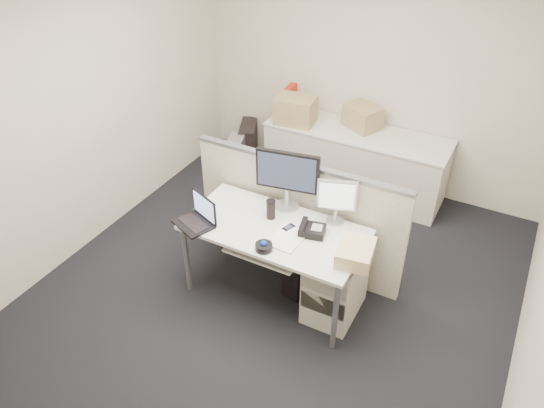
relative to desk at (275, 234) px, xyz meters
The scene contains 27 objects.
floor 0.67m from the desk, ahead, with size 4.00×4.50×0.01m, color black.
wall_back 2.35m from the desk, 90.00° to the left, with size 4.00×0.02×2.70m, color #BDB1A0.
wall_front 2.35m from the desk, 90.00° to the right, with size 4.00×0.02×2.70m, color #BDB1A0.
wall_left 2.11m from the desk, behind, with size 0.02×4.50×2.70m, color #BDB1A0.
desk is the anchor object (origin of this frame).
keyboard_tray 0.19m from the desk, 90.00° to the right, with size 0.62×0.32×0.02m, color silver.
drawer_pedestal 0.65m from the desk, ahead, with size 0.40×0.55×0.65m, color beige.
cubicle_partition 0.46m from the desk, 90.00° to the left, with size 2.00×0.06×1.10m, color beige.
back_counter 1.95m from the desk, 90.00° to the left, with size 2.00×0.60×0.72m, color beige.
monitor_main 0.47m from the desk, 99.13° to the left, with size 0.54×0.21×0.54m, color black.
monitor_small 0.58m from the desk, 38.66° to the left, with size 0.33×0.16×0.40m, color #B7B7BC.
laptop 0.71m from the desk, 155.70° to the right, with size 0.32×0.24×0.24m, color black.
trackball 0.30m from the desk, 79.88° to the right, with size 0.14×0.14×0.05m, color black.
desk_phone 0.33m from the desk, 14.93° to the left, with size 0.21×0.17×0.07m, color black.
paper_stack 0.18m from the desk, 28.07° to the right, with size 0.24×0.31×0.01m, color silver.
sticky_pad 0.19m from the desk, ahead, with size 0.08×0.08×0.01m, color gold.
travel_mug 0.21m from the desk, 130.69° to the left, with size 0.08×0.08×0.16m, color black.
banana 0.31m from the desk, 19.65° to the left, with size 0.18×0.04×0.04m, color #FAF54A.
cellphone 0.13m from the desk, 26.57° to the left, with size 0.06×0.11×0.01m, color black.
manila_folders 0.73m from the desk, ahead, with size 0.26×0.33×0.13m, color #D9C088.
keyboard 0.15m from the desk, 70.35° to the right, with size 0.50×0.18×0.03m, color black.
pc_tower_desk 0.54m from the desk, 45.00° to the left, with size 0.18×0.44×0.41m, color black.
pc_tower_spare_dark 2.53m from the desk, 125.54° to the left, with size 0.19×0.47×0.44m, color black.
pc_tower_spare_silver 2.20m from the desk, 130.67° to the left, with size 0.18×0.45×0.42m, color #B7B7BC.
cardboard_box_left 1.95m from the desk, 111.14° to the left, with size 0.42×0.32×0.32m, color #937D56.
cardboard_box_right 2.06m from the desk, 90.00° to the left, with size 0.38×0.29×0.27m, color #937D56.
red_binder 2.23m from the desk, 113.91° to the left, with size 0.08×0.33×0.31m, color #B7210B.
Camera 1 is at (1.61, -3.06, 3.41)m, focal length 35.00 mm.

